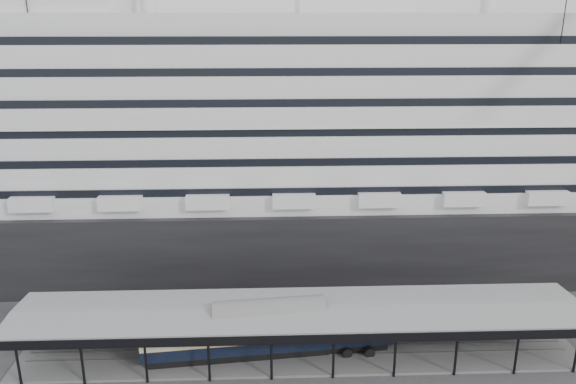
% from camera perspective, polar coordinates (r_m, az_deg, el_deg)
% --- Properties ---
extents(ground, '(200.00, 200.00, 0.00)m').
position_cam_1_polar(ground, '(54.87, 1.53, -18.96)').
color(ground, '#3C3C3F').
rests_on(ground, ground).
extents(cruise_ship, '(130.00, 30.00, 43.90)m').
position_cam_1_polar(cruise_ship, '(77.42, 0.15, 6.89)').
color(cruise_ship, black).
rests_on(cruise_ship, ground).
extents(platform_canopy, '(56.00, 9.18, 5.30)m').
position_cam_1_polar(platform_canopy, '(57.69, 1.22, -14.12)').
color(platform_canopy, slate).
rests_on(platform_canopy, ground).
extents(pullman_carriage, '(25.11, 5.71, 24.46)m').
position_cam_1_polar(pullman_carriage, '(57.31, -1.93, -13.68)').
color(pullman_carriage, black).
rests_on(pullman_carriage, ground).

